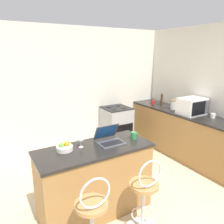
{
  "coord_description": "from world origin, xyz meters",
  "views": [
    {
      "loc": [
        -1.56,
        -1.63,
        2.09
      ],
      "look_at": [
        0.42,
        1.69,
        1.03
      ],
      "focal_mm": 35.0,
      "sensor_mm": 36.0,
      "label": 1
    }
  ],
  "objects_px": {
    "bar_stool_near": "(93,220)",
    "mug_red": "(153,102)",
    "pepper_mill": "(162,100)",
    "mug_white": "(213,116)",
    "laptop": "(109,138)",
    "fruit_bowl": "(64,147)",
    "microwave": "(192,106)",
    "mug_green": "(134,135)",
    "bar_stool_far": "(144,199)",
    "storage_jar": "(173,105)",
    "wine_glass_short": "(81,140)",
    "stove_range": "(116,128)"
  },
  "relations": [
    {
      "from": "bar_stool_near",
      "to": "mug_red",
      "type": "xyz_separation_m",
      "value": [
        2.57,
        2.07,
        0.53
      ]
    },
    {
      "from": "pepper_mill",
      "to": "mug_white",
      "type": "height_order",
      "value": "pepper_mill"
    },
    {
      "from": "laptop",
      "to": "fruit_bowl",
      "type": "distance_m",
      "value": 0.6
    },
    {
      "from": "bar_stool_near",
      "to": "laptop",
      "type": "distance_m",
      "value": 1.04
    },
    {
      "from": "microwave",
      "to": "mug_red",
      "type": "bearing_deg",
      "value": 94.37
    },
    {
      "from": "mug_green",
      "to": "laptop",
      "type": "bearing_deg",
      "value": 167.25
    },
    {
      "from": "laptop",
      "to": "mug_red",
      "type": "xyz_separation_m",
      "value": [
        1.99,
        1.4,
        -0.01
      ]
    },
    {
      "from": "laptop",
      "to": "mug_red",
      "type": "height_order",
      "value": "laptop"
    },
    {
      "from": "bar_stool_far",
      "to": "microwave",
      "type": "height_order",
      "value": "microwave"
    },
    {
      "from": "bar_stool_near",
      "to": "mug_green",
      "type": "bearing_deg",
      "value": 32.37
    },
    {
      "from": "storage_jar",
      "to": "laptop",
      "type": "bearing_deg",
      "value": -158.21
    },
    {
      "from": "fruit_bowl",
      "to": "pepper_mill",
      "type": "bearing_deg",
      "value": 23.55
    },
    {
      "from": "microwave",
      "to": "fruit_bowl",
      "type": "height_order",
      "value": "microwave"
    },
    {
      "from": "wine_glass_short",
      "to": "storage_jar",
      "type": "height_order",
      "value": "storage_jar"
    },
    {
      "from": "wine_glass_short",
      "to": "mug_red",
      "type": "bearing_deg",
      "value": 29.87
    },
    {
      "from": "pepper_mill",
      "to": "fruit_bowl",
      "type": "distance_m",
      "value": 2.92
    },
    {
      "from": "bar_stool_far",
      "to": "wine_glass_short",
      "type": "bearing_deg",
      "value": 123.86
    },
    {
      "from": "bar_stool_near",
      "to": "laptop",
      "type": "bearing_deg",
      "value": 48.99
    },
    {
      "from": "bar_stool_near",
      "to": "fruit_bowl",
      "type": "height_order",
      "value": "fruit_bowl"
    },
    {
      "from": "microwave",
      "to": "storage_jar",
      "type": "bearing_deg",
      "value": 95.73
    },
    {
      "from": "mug_white",
      "to": "mug_red",
      "type": "xyz_separation_m",
      "value": [
        -0.2,
        1.41,
        0.0
      ]
    },
    {
      "from": "fruit_bowl",
      "to": "storage_jar",
      "type": "bearing_deg",
      "value": 16.07
    },
    {
      "from": "laptop",
      "to": "wine_glass_short",
      "type": "bearing_deg",
      "value": 174.79
    },
    {
      "from": "stove_range",
      "to": "storage_jar",
      "type": "relative_size",
      "value": 4.73
    },
    {
      "from": "pepper_mill",
      "to": "microwave",
      "type": "bearing_deg",
      "value": -90.51
    },
    {
      "from": "wine_glass_short",
      "to": "pepper_mill",
      "type": "bearing_deg",
      "value": 25.64
    },
    {
      "from": "microwave",
      "to": "wine_glass_short",
      "type": "distance_m",
      "value": 2.48
    },
    {
      "from": "mug_green",
      "to": "storage_jar",
      "type": "height_order",
      "value": "storage_jar"
    },
    {
      "from": "bar_stool_near",
      "to": "mug_white",
      "type": "height_order",
      "value": "mug_white"
    },
    {
      "from": "laptop",
      "to": "storage_jar",
      "type": "bearing_deg",
      "value": 21.79
    },
    {
      "from": "microwave",
      "to": "mug_white",
      "type": "distance_m",
      "value": 0.42
    },
    {
      "from": "mug_white",
      "to": "mug_green",
      "type": "bearing_deg",
      "value": -177.78
    },
    {
      "from": "microwave",
      "to": "pepper_mill",
      "type": "height_order",
      "value": "microwave"
    },
    {
      "from": "mug_white",
      "to": "bar_stool_near",
      "type": "bearing_deg",
      "value": -166.56
    },
    {
      "from": "microwave",
      "to": "mug_white",
      "type": "relative_size",
      "value": 4.94
    },
    {
      "from": "bar_stool_far",
      "to": "mug_white",
      "type": "distance_m",
      "value": 2.27
    },
    {
      "from": "bar_stool_near",
      "to": "mug_green",
      "type": "height_order",
      "value": "mug_green"
    },
    {
      "from": "laptop",
      "to": "mug_white",
      "type": "relative_size",
      "value": 3.25
    },
    {
      "from": "pepper_mill",
      "to": "stove_range",
      "type": "bearing_deg",
      "value": 161.25
    },
    {
      "from": "mug_white",
      "to": "fruit_bowl",
      "type": "distance_m",
      "value": 2.79
    },
    {
      "from": "pepper_mill",
      "to": "mug_red",
      "type": "height_order",
      "value": "pepper_mill"
    },
    {
      "from": "bar_stool_near",
      "to": "wine_glass_short",
      "type": "distance_m",
      "value": 0.93
    },
    {
      "from": "laptop",
      "to": "stove_range",
      "type": "bearing_deg",
      "value": 55.1
    },
    {
      "from": "microwave",
      "to": "fruit_bowl",
      "type": "bearing_deg",
      "value": -173.16
    },
    {
      "from": "bar_stool_far",
      "to": "mug_green",
      "type": "distance_m",
      "value": 0.84
    },
    {
      "from": "bar_stool_far",
      "to": "fruit_bowl",
      "type": "distance_m",
      "value": 1.12
    },
    {
      "from": "bar_stool_near",
      "to": "pepper_mill",
      "type": "xyz_separation_m",
      "value": [
        2.66,
        1.89,
        0.61
      ]
    },
    {
      "from": "bar_stool_far",
      "to": "pepper_mill",
      "type": "distance_m",
      "value": 2.81
    },
    {
      "from": "pepper_mill",
      "to": "mug_red",
      "type": "bearing_deg",
      "value": 115.23
    },
    {
      "from": "fruit_bowl",
      "to": "mug_white",
      "type": "bearing_deg",
      "value": -1.27
    }
  ]
}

